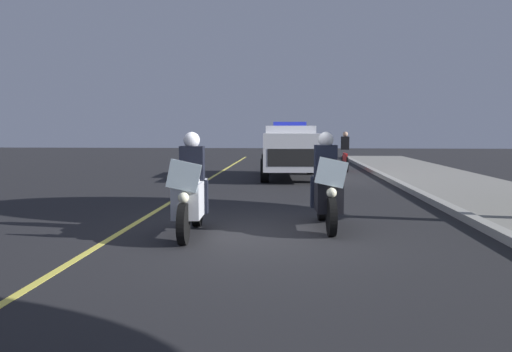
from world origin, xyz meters
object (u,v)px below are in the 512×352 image
at_px(police_motorcycle_lead_left, 191,193).
at_px(police_suv, 290,149).
at_px(cyclist_background, 345,151).
at_px(police_motorcycle_lead_right, 326,189).

distance_m(police_motorcycle_lead_left, police_suv, 10.20).
height_order(police_motorcycle_lead_left, cyclist_background, police_motorcycle_lead_left).
relative_size(police_motorcycle_lead_right, cyclist_background, 1.22).
bearing_deg(cyclist_background, police_motorcycle_lead_right, -7.70).
xyz_separation_m(police_motorcycle_lead_left, police_suv, (-10.06, 1.64, 0.37)).
xyz_separation_m(police_motorcycle_lead_left, police_motorcycle_lead_right, (-0.77, 2.31, 0.00)).
xyz_separation_m(police_motorcycle_lead_left, cyclist_background, (-13.19, 3.99, 0.14)).
height_order(police_motorcycle_lead_left, police_motorcycle_lead_right, same).
distance_m(police_motorcycle_lead_right, police_suv, 9.32).
distance_m(police_motorcycle_lead_right, cyclist_background, 12.53).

